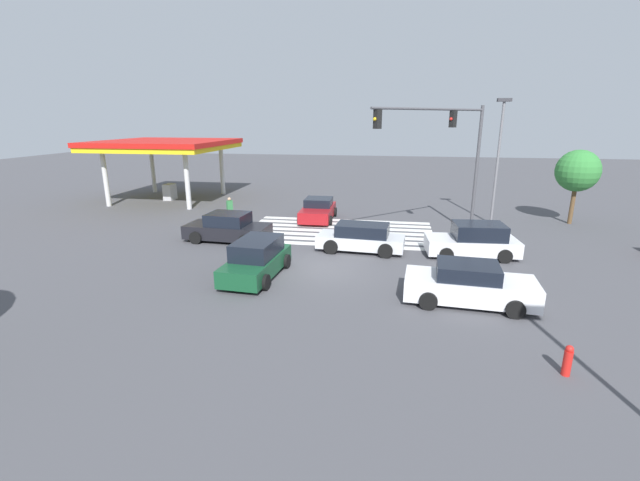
{
  "coord_description": "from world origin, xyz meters",
  "views": [
    {
      "loc": [
        -3.03,
        17.73,
        6.47
      ],
      "look_at": [
        0.0,
        0.0,
        1.32
      ],
      "focal_mm": 24.0,
      "sensor_mm": 36.0,
      "label": 1
    }
  ],
  "objects_px": {
    "fire_hydrant": "(568,360)",
    "pedestrian": "(230,208)",
    "traffic_signal_mast": "(451,144)",
    "car_0": "(474,241)",
    "car_5": "(469,285)",
    "car_1": "(257,259)",
    "street_light_pole_a": "(499,150)",
    "tree_corner_c": "(578,171)",
    "car_6": "(228,228)",
    "car_2": "(361,238)",
    "car_3": "(318,210)"
  },
  "relations": [
    {
      "from": "car_1",
      "to": "pedestrian",
      "type": "height_order",
      "value": "car_1"
    },
    {
      "from": "car_0",
      "to": "car_1",
      "type": "height_order",
      "value": "car_0"
    },
    {
      "from": "car_0",
      "to": "street_light_pole_a",
      "type": "distance_m",
      "value": 8.48
    },
    {
      "from": "car_0",
      "to": "car_3",
      "type": "xyz_separation_m",
      "value": [
        8.77,
        -6.27,
        -0.1
      ]
    },
    {
      "from": "street_light_pole_a",
      "to": "fire_hydrant",
      "type": "height_order",
      "value": "street_light_pole_a"
    },
    {
      "from": "traffic_signal_mast",
      "to": "fire_hydrant",
      "type": "bearing_deg",
      "value": 52.83
    },
    {
      "from": "car_0",
      "to": "street_light_pole_a",
      "type": "xyz_separation_m",
      "value": [
        -2.31,
        -7.2,
        3.84
      ]
    },
    {
      "from": "car_2",
      "to": "car_3",
      "type": "height_order",
      "value": "car_3"
    },
    {
      "from": "pedestrian",
      "to": "street_light_pole_a",
      "type": "relative_size",
      "value": 0.21
    },
    {
      "from": "car_3",
      "to": "street_light_pole_a",
      "type": "height_order",
      "value": "street_light_pole_a"
    },
    {
      "from": "car_0",
      "to": "fire_hydrant",
      "type": "bearing_deg",
      "value": 90.1
    },
    {
      "from": "car_5",
      "to": "street_light_pole_a",
      "type": "height_order",
      "value": "street_light_pole_a"
    },
    {
      "from": "traffic_signal_mast",
      "to": "car_0",
      "type": "xyz_separation_m",
      "value": [
        -1.08,
        2.78,
        -4.44
      ]
    },
    {
      "from": "car_5",
      "to": "car_6",
      "type": "height_order",
      "value": "car_6"
    },
    {
      "from": "traffic_signal_mast",
      "to": "car_3",
      "type": "relative_size",
      "value": 1.7
    },
    {
      "from": "car_1",
      "to": "tree_corner_c",
      "type": "relative_size",
      "value": 0.94
    },
    {
      "from": "car_1",
      "to": "car_5",
      "type": "bearing_deg",
      "value": 85.03
    },
    {
      "from": "fire_hydrant",
      "to": "pedestrian",
      "type": "bearing_deg",
      "value": -45.05
    },
    {
      "from": "car_2",
      "to": "car_3",
      "type": "relative_size",
      "value": 1.06
    },
    {
      "from": "pedestrian",
      "to": "car_3",
      "type": "bearing_deg",
      "value": 61.58
    },
    {
      "from": "car_5",
      "to": "tree_corner_c",
      "type": "bearing_deg",
      "value": 63.07
    },
    {
      "from": "traffic_signal_mast",
      "to": "car_2",
      "type": "relative_size",
      "value": 1.61
    },
    {
      "from": "car_6",
      "to": "tree_corner_c",
      "type": "distance_m",
      "value": 21.51
    },
    {
      "from": "car_0",
      "to": "car_5",
      "type": "bearing_deg",
      "value": 75.33
    },
    {
      "from": "car_1",
      "to": "car_6",
      "type": "xyz_separation_m",
      "value": [
        3.26,
        -5.04,
        -0.05
      ]
    },
    {
      "from": "traffic_signal_mast",
      "to": "car_2",
      "type": "xyz_separation_m",
      "value": [
        4.36,
        2.89,
        -4.51
      ]
    },
    {
      "from": "car_0",
      "to": "tree_corner_c",
      "type": "bearing_deg",
      "value": -136.09
    },
    {
      "from": "street_light_pole_a",
      "to": "tree_corner_c",
      "type": "height_order",
      "value": "street_light_pole_a"
    },
    {
      "from": "car_0",
      "to": "car_1",
      "type": "relative_size",
      "value": 1.01
    },
    {
      "from": "fire_hydrant",
      "to": "car_3",
      "type": "bearing_deg",
      "value": -60.05
    },
    {
      "from": "traffic_signal_mast",
      "to": "street_light_pole_a",
      "type": "xyz_separation_m",
      "value": [
        -3.39,
        -4.42,
        -0.59
      ]
    },
    {
      "from": "car_6",
      "to": "traffic_signal_mast",
      "type": "bearing_deg",
      "value": -165.79
    },
    {
      "from": "car_6",
      "to": "fire_hydrant",
      "type": "distance_m",
      "value": 17.21
    },
    {
      "from": "traffic_signal_mast",
      "to": "pedestrian",
      "type": "relative_size",
      "value": 4.53
    },
    {
      "from": "car_1",
      "to": "street_light_pole_a",
      "type": "xyz_separation_m",
      "value": [
        -11.82,
        -11.68,
        3.84
      ]
    },
    {
      "from": "traffic_signal_mast",
      "to": "street_light_pole_a",
      "type": "height_order",
      "value": "street_light_pole_a"
    },
    {
      "from": "pedestrian",
      "to": "car_0",
      "type": "bearing_deg",
      "value": 28.92
    },
    {
      "from": "car_0",
      "to": "car_6",
      "type": "bearing_deg",
      "value": -6.3
    },
    {
      "from": "car_6",
      "to": "pedestrian",
      "type": "distance_m",
      "value": 4.63
    },
    {
      "from": "car_0",
      "to": "car_5",
      "type": "xyz_separation_m",
      "value": [
        1.12,
        5.83,
        -0.06
      ]
    },
    {
      "from": "pedestrian",
      "to": "fire_hydrant",
      "type": "distance_m",
      "value": 21.29
    },
    {
      "from": "car_0",
      "to": "car_1",
      "type": "xyz_separation_m",
      "value": [
        9.51,
        4.48,
        0.0
      ]
    },
    {
      "from": "traffic_signal_mast",
      "to": "pedestrian",
      "type": "bearing_deg",
      "value": -54.15
    },
    {
      "from": "fire_hydrant",
      "to": "car_2",
      "type": "bearing_deg",
      "value": -58.58
    },
    {
      "from": "car_1",
      "to": "car_3",
      "type": "distance_m",
      "value": 10.79
    },
    {
      "from": "car_3",
      "to": "street_light_pole_a",
      "type": "distance_m",
      "value": 11.8
    },
    {
      "from": "tree_corner_c",
      "to": "car_5",
      "type": "bearing_deg",
      "value": 58.77
    },
    {
      "from": "car_2",
      "to": "car_5",
      "type": "relative_size",
      "value": 0.95
    },
    {
      "from": "traffic_signal_mast",
      "to": "car_0",
      "type": "relative_size",
      "value": 1.63
    },
    {
      "from": "car_6",
      "to": "street_light_pole_a",
      "type": "height_order",
      "value": "street_light_pole_a"
    }
  ]
}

